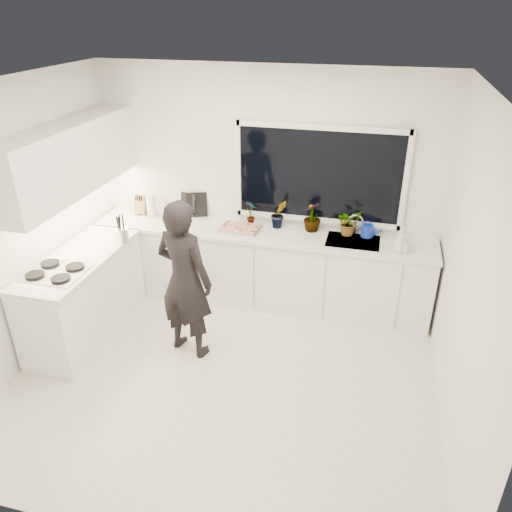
# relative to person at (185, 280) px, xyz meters

# --- Properties ---
(floor) EXTENTS (4.00, 3.50, 0.02)m
(floor) POSITION_rel_person_xyz_m (0.48, -0.32, -0.85)
(floor) COLOR beige
(floor) RESTS_ON ground
(wall_back) EXTENTS (4.00, 0.02, 2.70)m
(wall_back) POSITION_rel_person_xyz_m (0.48, 1.44, 0.51)
(wall_back) COLOR white
(wall_back) RESTS_ON ground
(wall_left) EXTENTS (0.02, 3.50, 2.70)m
(wall_left) POSITION_rel_person_xyz_m (-1.53, -0.32, 0.51)
(wall_left) COLOR white
(wall_left) RESTS_ON ground
(wall_right) EXTENTS (0.02, 3.50, 2.70)m
(wall_right) POSITION_rel_person_xyz_m (2.49, -0.32, 0.51)
(wall_right) COLOR white
(wall_right) RESTS_ON ground
(ceiling) EXTENTS (4.00, 3.50, 0.02)m
(ceiling) POSITION_rel_person_xyz_m (0.48, -0.32, 1.87)
(ceiling) COLOR white
(ceiling) RESTS_ON wall_back
(window) EXTENTS (1.80, 0.02, 1.00)m
(window) POSITION_rel_person_xyz_m (1.08, 1.41, 0.71)
(window) COLOR black
(window) RESTS_ON wall_back
(base_cabinets_back) EXTENTS (3.92, 0.58, 0.88)m
(base_cabinets_back) POSITION_rel_person_xyz_m (0.48, 1.13, -0.40)
(base_cabinets_back) COLOR white
(base_cabinets_back) RESTS_ON floor
(base_cabinets_left) EXTENTS (0.58, 1.60, 0.88)m
(base_cabinets_left) POSITION_rel_person_xyz_m (-1.19, 0.03, -0.40)
(base_cabinets_left) COLOR white
(base_cabinets_left) RESTS_ON floor
(countertop_back) EXTENTS (3.94, 0.62, 0.04)m
(countertop_back) POSITION_rel_person_xyz_m (0.48, 1.12, 0.06)
(countertop_back) COLOR silver
(countertop_back) RESTS_ON base_cabinets_back
(countertop_left) EXTENTS (0.62, 1.60, 0.04)m
(countertop_left) POSITION_rel_person_xyz_m (-1.19, 0.03, 0.06)
(countertop_left) COLOR silver
(countertop_left) RESTS_ON base_cabinets_left
(upper_cabinets) EXTENTS (0.34, 2.10, 0.70)m
(upper_cabinets) POSITION_rel_person_xyz_m (-1.31, 0.38, 1.01)
(upper_cabinets) COLOR white
(upper_cabinets) RESTS_ON wall_left
(sink) EXTENTS (0.58, 0.42, 0.14)m
(sink) POSITION_rel_person_xyz_m (1.53, 1.13, 0.03)
(sink) COLOR silver
(sink) RESTS_ON countertop_back
(faucet) EXTENTS (0.03, 0.03, 0.22)m
(faucet) POSITION_rel_person_xyz_m (1.53, 1.33, 0.19)
(faucet) COLOR silver
(faucet) RESTS_ON countertop_back
(stovetop) EXTENTS (0.56, 0.48, 0.03)m
(stovetop) POSITION_rel_person_xyz_m (-1.21, -0.32, 0.10)
(stovetop) COLOR black
(stovetop) RESTS_ON countertop_left
(person) EXTENTS (0.69, 0.54, 1.67)m
(person) POSITION_rel_person_xyz_m (0.00, 0.00, 0.00)
(person) COLOR black
(person) RESTS_ON floor
(pizza_tray) EXTENTS (0.49, 0.38, 0.03)m
(pizza_tray) POSITION_rel_person_xyz_m (0.24, 1.10, 0.10)
(pizza_tray) COLOR #B1B0B5
(pizza_tray) RESTS_ON countertop_back
(pizza) EXTENTS (0.45, 0.33, 0.01)m
(pizza) POSITION_rel_person_xyz_m (0.24, 1.10, 0.12)
(pizza) COLOR red
(pizza) RESTS_ON pizza_tray
(watering_can) EXTENTS (0.16, 0.16, 0.13)m
(watering_can) POSITION_rel_person_xyz_m (1.67, 1.29, 0.15)
(watering_can) COLOR #132FB2
(watering_can) RESTS_ON countertop_back
(paper_towel_roll) EXTENTS (0.12, 0.12, 0.26)m
(paper_towel_roll) POSITION_rel_person_xyz_m (-0.91, 1.23, 0.21)
(paper_towel_roll) COLOR white
(paper_towel_roll) RESTS_ON countertop_back
(knife_block) EXTENTS (0.14, 0.11, 0.22)m
(knife_block) POSITION_rel_person_xyz_m (-1.07, 1.27, 0.19)
(knife_block) COLOR olive
(knife_block) RESTS_ON countertop_back
(utensil_crock) EXTENTS (0.16, 0.16, 0.16)m
(utensil_crock) POSITION_rel_person_xyz_m (-0.91, 0.48, 0.16)
(utensil_crock) COLOR #BCBDC1
(utensil_crock) RESTS_ON countertop_left
(picture_frame_large) EXTENTS (0.21, 0.09, 0.28)m
(picture_frame_large) POSITION_rel_person_xyz_m (-0.49, 1.37, 0.22)
(picture_frame_large) COLOR black
(picture_frame_large) RESTS_ON countertop_back
(picture_frame_small) EXTENTS (0.24, 0.11, 0.30)m
(picture_frame_small) POSITION_rel_person_xyz_m (-0.37, 1.37, 0.23)
(picture_frame_small) COLOR black
(picture_frame_small) RESTS_ON countertop_back
(herb_plants) EXTENTS (1.40, 0.35, 0.34)m
(herb_plants) POSITION_rel_person_xyz_m (1.06, 1.29, 0.24)
(herb_plants) COLOR #26662D
(herb_plants) RESTS_ON countertop_back
(soap_bottles) EXTENTS (0.17, 0.12, 0.29)m
(soap_bottles) POSITION_rel_person_xyz_m (2.04, 0.98, 0.21)
(soap_bottles) COLOR #D8BF66
(soap_bottles) RESTS_ON countertop_back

